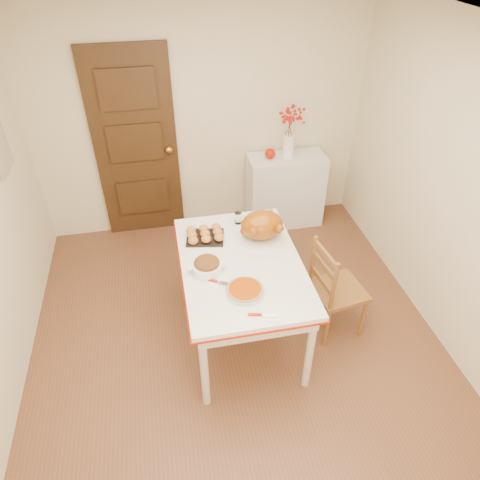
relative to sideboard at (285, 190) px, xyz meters
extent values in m
cube|color=brown|center=(-0.90, -1.78, -0.43)|extent=(3.50, 4.00, 0.00)
cube|color=white|center=(-0.90, -1.78, 2.07)|extent=(3.50, 4.00, 0.00)
cube|color=beige|center=(-0.90, 0.22, 0.82)|extent=(3.50, 0.00, 2.50)
cube|color=beige|center=(0.85, -1.78, 0.82)|extent=(0.00, 4.00, 2.50)
cube|color=black|center=(-1.60, 0.19, 0.60)|extent=(0.85, 0.06, 2.06)
cube|color=silver|center=(0.00, 0.00, 0.00)|extent=(0.85, 0.38, 0.85)
sphere|color=#B01600|center=(-0.20, 0.00, 0.48)|extent=(0.12, 0.12, 0.12)
cylinder|color=#973300|center=(-0.89, -1.95, 0.43)|extent=(0.33, 0.33, 0.06)
cylinder|color=white|center=(-0.77, -1.09, 0.46)|extent=(0.07, 0.07, 0.11)
camera|label=1|loc=(-1.37, -4.17, 2.62)|focal=32.77mm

